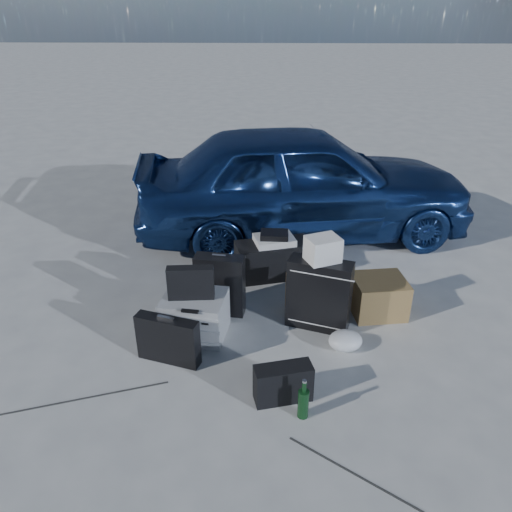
{
  "coord_description": "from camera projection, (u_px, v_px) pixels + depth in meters",
  "views": [
    {
      "loc": [
        0.08,
        -3.1,
        2.59
      ],
      "look_at": [
        -0.02,
        0.85,
        0.52
      ],
      "focal_mm": 35.0,
      "sensor_mm": 36.0,
      "label": 1
    }
  ],
  "objects": [
    {
      "name": "duffel_bag",
      "position": [
        273.0,
        260.0,
        5.11
      ],
      "size": [
        0.81,
        0.5,
        0.38
      ],
      "primitive_type": "cube",
      "rotation": [
        0.0,
        0.0,
        0.25
      ],
      "color": "black",
      "rests_on": "ground"
    },
    {
      "name": "kraft_bag",
      "position": [
        302.0,
        291.0,
        4.58
      ],
      "size": [
        0.31,
        0.25,
        0.36
      ],
      "primitive_type": "cube",
      "rotation": [
        0.0,
        0.0,
        0.37
      ],
      "color": "#9E6B45",
      "rests_on": "ground"
    },
    {
      "name": "flat_box_white",
      "position": [
        274.0,
        240.0,
        5.02
      ],
      "size": [
        0.45,
        0.38,
        0.07
      ],
      "primitive_type": "cube",
      "rotation": [
        0.0,
        0.0,
        0.27
      ],
      "color": "silver",
      "rests_on": "duffel_bag"
    },
    {
      "name": "laptop_bag",
      "position": [
        191.0,
        283.0,
        4.06
      ],
      "size": [
        0.38,
        0.12,
        0.28
      ],
      "primitive_type": "cube",
      "rotation": [
        0.0,
        0.0,
        0.08
      ],
      "color": "black",
      "rests_on": "pelican_case"
    },
    {
      "name": "suitcase_left",
      "position": [
        220.0,
        285.0,
        4.48
      ],
      "size": [
        0.46,
        0.22,
        0.57
      ],
      "primitive_type": "cube",
      "rotation": [
        0.0,
        0.0,
        -0.14
      ],
      "color": "black",
      "rests_on": "ground"
    },
    {
      "name": "pelican_case",
      "position": [
        195.0,
        315.0,
        4.22
      ],
      "size": [
        0.57,
        0.49,
        0.37
      ],
      "primitive_type": "cube",
      "rotation": [
        0.0,
        0.0,
        -0.14
      ],
      "color": "gray",
      "rests_on": "ground"
    },
    {
      "name": "car",
      "position": [
        303.0,
        181.0,
        5.84
      ],
      "size": [
        4.07,
        2.12,
        1.32
      ],
      "primitive_type": "imported",
      "rotation": [
        0.0,
        0.0,
        1.72
      ],
      "color": "navy",
      "rests_on": "ground"
    },
    {
      "name": "ground",
      "position": [
        256.0,
        364.0,
        3.95
      ],
      "size": [
        60.0,
        60.0,
        0.0
      ],
      "primitive_type": "plane",
      "color": "#BBBCB7",
      "rests_on": "ground"
    },
    {
      "name": "cardboard_box",
      "position": [
        378.0,
        296.0,
        4.52
      ],
      "size": [
        0.51,
        0.46,
        0.34
      ],
      "primitive_type": "cube",
      "rotation": [
        0.0,
        0.0,
        0.14
      ],
      "color": "olive",
      "rests_on": "ground"
    },
    {
      "name": "plastic_bag",
      "position": [
        345.0,
        341.0,
        4.09
      ],
      "size": [
        0.32,
        0.29,
        0.15
      ],
      "primitive_type": "ellipsoid",
      "rotation": [
        0.0,
        0.0,
        0.21
      ],
      "color": "silver",
      "rests_on": "ground"
    },
    {
      "name": "messenger_bag",
      "position": [
        283.0,
        383.0,
        3.55
      ],
      "size": [
        0.44,
        0.25,
        0.29
      ],
      "primitive_type": "cube",
      "rotation": [
        0.0,
        0.0,
        0.24
      ],
      "color": "black",
      "rests_on": "ground"
    },
    {
      "name": "white_carton",
      "position": [
        323.0,
        249.0,
        4.08
      ],
      "size": [
        0.32,
        0.29,
        0.21
      ],
      "primitive_type": "cube",
      "rotation": [
        0.0,
        0.0,
        0.4
      ],
      "color": "silver",
      "rests_on": "suitcase_right"
    },
    {
      "name": "briefcase",
      "position": [
        168.0,
        340.0,
        3.91
      ],
      "size": [
        0.52,
        0.26,
        0.4
      ],
      "primitive_type": "cube",
      "rotation": [
        0.0,
        0.0,
        -0.3
      ],
      "color": "black",
      "rests_on": "ground"
    },
    {
      "name": "green_bottle",
      "position": [
        303.0,
        399.0,
        3.39
      ],
      "size": [
        0.1,
        0.1,
        0.31
      ],
      "primitive_type": "cylinder",
      "rotation": [
        0.0,
        0.0,
        0.39
      ],
      "color": "black",
      "rests_on": "ground"
    },
    {
      "name": "suitcase_right",
      "position": [
        319.0,
        295.0,
        4.26
      ],
      "size": [
        0.57,
        0.35,
        0.64
      ],
      "primitive_type": "cube",
      "rotation": [
        0.0,
        0.0,
        -0.32
      ],
      "color": "black",
      "rests_on": "ground"
    },
    {
      "name": "flat_box_black",
      "position": [
        274.0,
        235.0,
        4.97
      ],
      "size": [
        0.28,
        0.2,
        0.06
      ],
      "primitive_type": "cube",
      "rotation": [
        0.0,
        0.0,
        -0.03
      ],
      "color": "black",
      "rests_on": "flat_box_white"
    }
  ]
}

